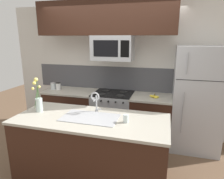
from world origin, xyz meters
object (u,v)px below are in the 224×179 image
refrigerator (197,99)px  storage_jar_medium (58,86)px  banana_bunch (154,96)px  storage_jar_tall (53,86)px  stove_range (113,115)px  microwave (113,48)px  sink_faucet (95,99)px  drinking_glass (126,118)px  flower_vase (39,102)px

refrigerator → storage_jar_medium: refrigerator is taller
storage_jar_medium → banana_bunch: bearing=-1.6°
storage_jar_tall → storage_jar_medium: storage_jar_medium is taller
refrigerator → storage_jar_medium: bearing=-179.5°
stove_range → microwave: 1.32m
stove_range → sink_faucet: size_ratio=3.04×
drinking_glass → sink_faucet: bearing=154.2°
sink_faucet → refrigerator: bearing=35.1°
microwave → banana_bunch: (0.79, -0.04, -0.85)m
microwave → storage_jar_medium: size_ratio=4.84×
microwave → sink_faucet: bearing=-88.8°
refrigerator → drinking_glass: (-1.00, -1.29, 0.05)m
storage_jar_tall → sink_faucet: bearing=-37.9°
stove_range → drinking_glass: (0.52, -1.27, 0.50)m
microwave → refrigerator: bearing=1.5°
refrigerator → sink_faucet: refrigerator is taller
storage_jar_medium → sink_faucet: (1.20, -1.03, 0.12)m
banana_bunch → sink_faucet: sink_faucet is taller
microwave → drinking_glass: (0.52, -1.25, -0.82)m
storage_jar_medium → sink_faucet: 1.59m
stove_range → storage_jar_tall: size_ratio=6.63×
drinking_glass → flower_vase: 1.31m
refrigerator → drinking_glass: 1.63m
stove_range → banana_bunch: banana_bunch is taller
stove_range → microwave: bearing=-89.8°
storage_jar_tall → storage_jar_medium: size_ratio=0.91×
sink_faucet → storage_jar_medium: bearing=139.5°
sink_faucet → banana_bunch: bearing=51.5°
storage_jar_medium → flower_vase: size_ratio=0.31×
storage_jar_medium → flower_vase: bearing=-72.1°
banana_bunch → flower_vase: flower_vase is taller
storage_jar_medium → storage_jar_tall: bearing=179.8°
storage_jar_tall → sink_faucet: 1.68m
microwave → storage_jar_medium: (-1.18, 0.02, -0.79)m
storage_jar_medium → drinking_glass: 2.12m
microwave → sink_faucet: 1.21m
microwave → storage_jar_tall: 1.53m
refrigerator → drinking_glass: size_ratio=17.38×
microwave → sink_faucet: microwave is taller
refrigerator → banana_bunch: size_ratio=9.65×
sink_faucet → drinking_glass: size_ratio=2.90×
banana_bunch → sink_faucet: (-0.77, -0.97, 0.18)m
refrigerator → sink_faucet: 1.84m
storage_jar_tall → drinking_glass: (1.82, -1.27, -0.02)m
microwave → banana_bunch: microwave is taller
storage_jar_medium → flower_vase: 1.28m
refrigerator → flower_vase: bearing=-151.8°
stove_range → storage_jar_medium: size_ratio=6.05×
storage_jar_medium → flower_vase: flower_vase is taller
microwave → refrigerator: (1.52, 0.04, -0.86)m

